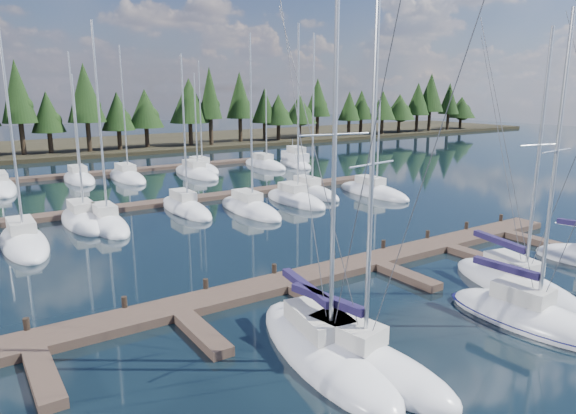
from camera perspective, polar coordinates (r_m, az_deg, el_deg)
ground at (r=37.23m, az=-10.58°, el=-2.87°), size 260.00×260.00×0.00m
far_shore at (r=94.61m, az=-25.18°, el=5.88°), size 220.00×30.00×0.60m
main_dock at (r=26.56m, az=0.37°, el=-8.75°), size 44.00×6.13×0.90m
back_docks at (r=55.33m, az=-18.63°, el=2.07°), size 50.00×21.80×0.40m
front_sailboat_2 at (r=20.52m, az=4.00°, el=-15.42°), size 4.46×9.75×15.50m
front_sailboat_3 at (r=19.94m, az=7.43°, el=-16.42°), size 4.11×8.78×13.83m
front_sailboat_4 at (r=25.23m, az=25.10°, el=-11.04°), size 3.33×7.78×13.87m
front_sailboat_5 at (r=28.79m, az=24.08°, el=-7.99°), size 4.32×8.89×13.59m
back_sailboat_rows at (r=50.60m, az=-17.23°, el=1.28°), size 45.15×33.40×16.95m
motor_yacht_right at (r=68.85m, az=0.79°, el=5.02°), size 4.47×8.90×4.25m
tree_line at (r=84.33m, az=-25.29°, el=10.12°), size 186.58×11.78×13.56m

